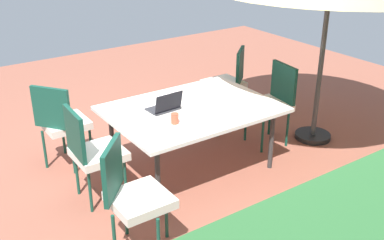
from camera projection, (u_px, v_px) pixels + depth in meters
ground_plane at (192, 168)px, 5.25m from camera, size 10.00×10.00×0.02m
dining_table at (192, 111)px, 4.96m from camera, size 1.74×1.27×0.73m
chair_east at (92, 150)px, 4.46m from camera, size 0.47×0.46×0.98m
chair_northeast at (132, 193)px, 3.78m from camera, size 0.59×0.59×0.98m
chair_southeast at (61, 120)px, 5.07m from camera, size 0.58×0.58×0.98m
chair_southwest at (228, 80)px, 6.27m from camera, size 0.59×0.59×0.98m
chair_west at (272, 100)px, 5.60m from camera, size 0.49×0.48×0.98m
laptop at (165, 106)px, 4.84m from camera, size 0.33×0.26×0.21m
cup at (175, 119)px, 4.55m from camera, size 0.08×0.08×0.10m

